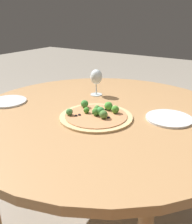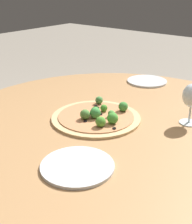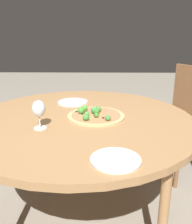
% 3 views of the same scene
% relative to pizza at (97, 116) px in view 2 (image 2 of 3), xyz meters
% --- Properties ---
extents(dining_table, '(1.39, 1.39, 0.72)m').
position_rel_pizza_xyz_m(dining_table, '(0.02, -0.09, -0.06)').
color(dining_table, '#A87A4C').
rests_on(dining_table, ground_plane).
extents(pizza, '(0.35, 0.35, 0.06)m').
position_rel_pizza_xyz_m(pizza, '(0.00, 0.00, 0.00)').
color(pizza, tan).
rests_on(pizza, dining_table).
extents(wine_glass, '(0.07, 0.07, 0.16)m').
position_rel_pizza_xyz_m(wine_glass, '(0.19, -0.30, 0.10)').
color(wine_glass, silver).
rests_on(wine_glass, dining_table).
extents(plate_near, '(0.21, 0.21, 0.01)m').
position_rel_pizza_xyz_m(plate_near, '(0.54, 0.09, -0.01)').
color(plate_near, silver).
rests_on(plate_near, dining_table).
extents(plate_far, '(0.22, 0.22, 0.01)m').
position_rel_pizza_xyz_m(plate_far, '(-0.30, -0.17, -0.01)').
color(plate_far, silver).
rests_on(plate_far, dining_table).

